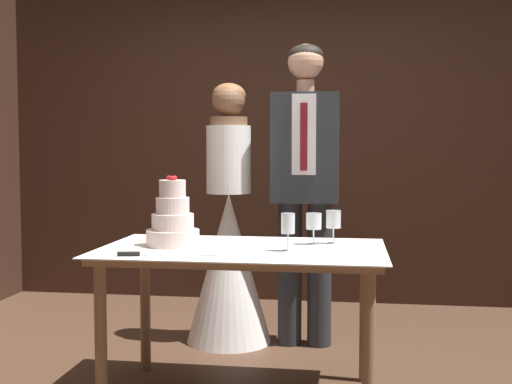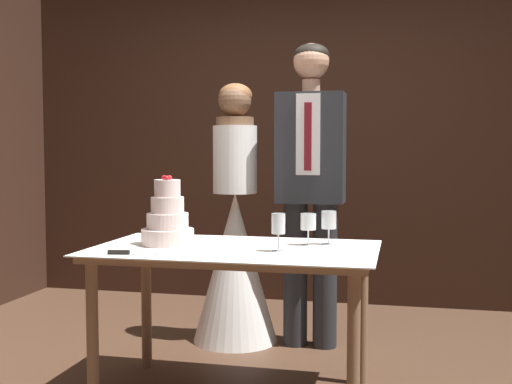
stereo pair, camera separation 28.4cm
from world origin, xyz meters
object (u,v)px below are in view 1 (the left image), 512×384
Objects in this scene: cake_knife at (148,254)px; groom at (305,176)px; cake_table at (243,265)px; wine_glass_near at (288,226)px; tiered_cake at (173,222)px; wine_glass_middle at (314,222)px; bride at (229,247)px; wine_glass_far at (333,220)px.

cake_knife is 0.24× the size of groom.
wine_glass_near reaches higher than cake_table.
tiered_cake reaches higher than wine_glass_middle.
groom is (0.48, -0.00, 0.46)m from bride.
bride reaches higher than cake_knife.
wine_glass_middle is at bearing 11.68° from tiered_cake.
wine_glass_far is (0.10, 0.04, 0.01)m from wine_glass_middle.
cake_knife is at bearing -159.32° from wine_glass_near.
wine_glass_middle is 0.10× the size of bride.
wine_glass_middle is at bearing -156.06° from wine_glass_far.
wine_glass_middle is 1.00m from bride.
bride is at bearing 179.95° from groom.
wine_glass_near is at bearing -8.49° from tiered_cake.
cake_knife is at bearing -141.15° from cake_table.
cake_table is 0.50m from cake_knife.
wine_glass_near is 1.14m from bride.
cake_knife is at bearing -148.34° from wine_glass_far.
wine_glass_middle is at bearing -82.85° from groom.
wine_glass_middle is (0.72, 0.46, 0.11)m from cake_knife.
cake_knife is at bearing -147.37° from wine_glass_middle.
wine_glass_far is at bearing 52.93° from wine_glass_near.
wine_glass_near is 0.10× the size of groom.
wine_glass_near is 1.06× the size of wine_glass_far.
wine_glass_far is at bearing -75.02° from groom.
tiered_cake reaches higher than wine_glass_far.
bride is (-0.47, 1.00, -0.26)m from wine_glass_near.
bride is at bearing 133.01° from wine_glass_far.
cake_table is 0.74× the size of groom.
tiered_cake is 1.11m from groom.
groom is (-0.19, 0.73, 0.19)m from wine_glass_far.
groom is at bearing 89.31° from wine_glass_near.
bride is 0.67m from groom.
wine_glass_near is (0.23, -0.08, 0.21)m from cake_table.
tiered_cake is at bearing 171.51° from wine_glass_near.
cake_table is 8.65× the size of wine_glass_middle.
wine_glass_near is 1.02m from groom.
cake_knife is (-0.38, -0.31, 0.09)m from cake_table.
tiered_cake is 0.79× the size of cake_knife.
cake_knife is 2.60× the size of wine_glass_far.
wine_glass_near is 0.34m from wine_glass_far.
groom is (0.01, 1.00, 0.19)m from wine_glass_near.
bride reaches higher than wine_glass_near.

